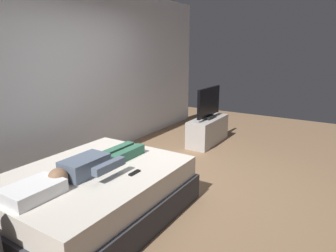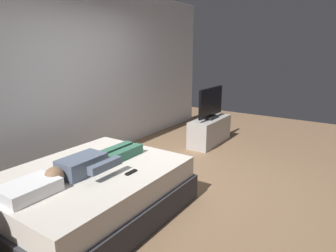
# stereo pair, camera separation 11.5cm
# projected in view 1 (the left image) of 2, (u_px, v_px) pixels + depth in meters

# --- Properties ---
(ground_plane) EXTENTS (10.00, 10.00, 0.00)m
(ground_plane) POSITION_uv_depth(u_px,v_px,m) (180.00, 188.00, 3.90)
(ground_plane) COLOR #8C6B4C
(back_wall) EXTENTS (6.40, 0.10, 2.80)m
(back_wall) POSITION_uv_depth(u_px,v_px,m) (94.00, 73.00, 4.84)
(back_wall) COLOR silver
(back_wall) RESTS_ON ground
(bed) EXTENTS (2.00, 1.56, 0.54)m
(bed) POSITION_uv_depth(u_px,v_px,m) (94.00, 194.00, 3.19)
(bed) COLOR #333338
(bed) RESTS_ON ground
(pillow) EXTENTS (0.48, 0.34, 0.12)m
(pillow) POSITION_uv_depth(u_px,v_px,m) (33.00, 191.00, 2.55)
(pillow) COLOR white
(pillow) RESTS_ON bed
(person) EXTENTS (1.26, 0.46, 0.18)m
(person) POSITION_uv_depth(u_px,v_px,m) (95.00, 163.00, 3.11)
(person) COLOR slate
(person) RESTS_ON bed
(remote) EXTENTS (0.15, 0.04, 0.02)m
(remote) POSITION_uv_depth(u_px,v_px,m) (135.00, 173.00, 3.04)
(remote) COLOR black
(remote) RESTS_ON bed
(tv_stand) EXTENTS (1.10, 0.40, 0.50)m
(tv_stand) POSITION_uv_depth(u_px,v_px,m) (208.00, 131.00, 5.70)
(tv_stand) COLOR #B7B2AD
(tv_stand) RESTS_ON ground
(tv) EXTENTS (0.88, 0.20, 0.59)m
(tv) POSITION_uv_depth(u_px,v_px,m) (209.00, 104.00, 5.56)
(tv) COLOR black
(tv) RESTS_ON tv_stand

